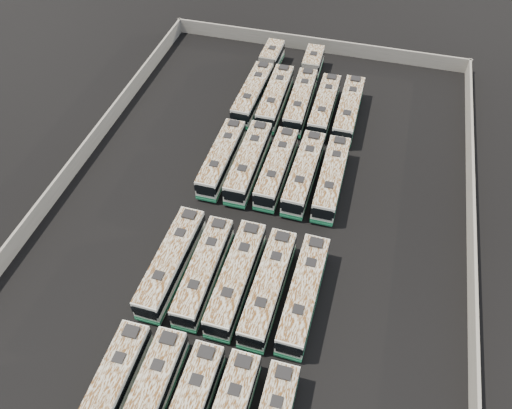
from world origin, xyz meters
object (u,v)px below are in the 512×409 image
Objects in this scene: bus_midfront_center at (236,278)px; bus_midback_right at (304,173)px; bus_back_left at (275,98)px; bus_back_center at (305,88)px; bus_midfront_left at (204,271)px; bus_midback_left at (249,162)px; bus_midback_center at (277,168)px; bus_back_far_left at (259,81)px; bus_midback_far_right at (331,178)px; bus_midback_far_left at (222,158)px; bus_back_far_right at (348,110)px; bus_back_right at (324,106)px; bus_front_far_left at (108,395)px; bus_midfront_far_left at (172,262)px; bus_front_left at (147,404)px; bus_midfront_right at (268,287)px; bus_midfront_far_right at (304,294)px.

bus_midfront_center is 1.01× the size of bus_midback_right.
bus_back_left is 4.69m from bus_back_center.
bus_midback_left is at bearing 89.79° from bus_midfront_left.
bus_midback_center is 3.18m from bus_midback_right.
bus_back_center is at bearing 2.13° from bus_back_far_left.
bus_midback_right is at bearing 179.97° from bus_midback_far_right.
bus_midback_far_left is at bearing -178.20° from bus_midback_right.
bus_back_far_left is 1.54× the size of bus_back_far_right.
bus_back_center is at bearing 134.33° from bus_back_right.
bus_midfront_far_left is (-0.02, 13.36, 0.03)m from bus_front_far_left.
bus_back_right is at bearing -178.96° from bus_back_far_right.
bus_midfront_far_left is at bearing -114.26° from bus_back_far_right.
bus_back_far_right is at bearing 89.78° from bus_midback_far_right.
bus_midback_center is at bearing -115.95° from bus_back_far_right.
bus_front_left is 13.53m from bus_midfront_far_left.
bus_midfront_far_left is 9.72m from bus_midfront_right.
bus_midfront_far_left is at bearing -179.30° from bus_midfront_far_right.
bus_midback_far_left is 0.96× the size of bus_midback_left.
bus_midback_right is at bearing -0.49° from bus_midback_left.
bus_back_center is at bearing 90.82° from bus_midback_center.
bus_back_far_right reaches higher than bus_back_right.
bus_front_far_left is 16.31m from bus_midfront_right.
bus_midfront_right is 28.74m from bus_back_right.
bus_midfront_far_right reaches higher than bus_midback_right.
bus_front_left is 41.68m from bus_back_left.
bus_midfront_far_left is 1.02× the size of bus_back_far_right.
bus_midfront_left is 0.63× the size of bus_back_center.
bus_midfront_center is 6.46m from bus_midfront_far_right.
bus_midfront_right is at bearing -78.19° from bus_back_left.
bus_midfront_right is at bearing -90.11° from bus_back_right.
bus_front_left is 42.15m from bus_back_right.
bus_back_left reaches higher than bus_back_far_left.
bus_front_left is 0.99× the size of bus_back_left.
bus_back_center is (3.20, 31.96, 0.02)m from bus_midfront_left.
bus_back_left is at bearing -45.53° from bus_back_far_left.
bus_front_left reaches higher than bus_back_far_right.
bus_front_left is 1.00× the size of bus_back_far_right.
bus_midfront_far_right is at bearing -0.22° from bus_midfront_left.
bus_back_right is (3.26, 28.56, -0.08)m from bus_midfront_center.
bus_back_center is at bearing 85.21° from bus_front_left.
bus_midfront_left is 0.97× the size of bus_midback_right.
bus_midfront_far_left is 1.04× the size of bus_midfront_left.
bus_midfront_center reaches higher than bus_front_left.
bus_midfront_right is 1.03× the size of bus_midback_center.
bus_midfront_far_left is 0.66× the size of bus_back_far_left.
bus_back_right is at bearing 76.84° from bus_midfront_left.
bus_midback_right reaches higher than bus_back_far_right.
bus_front_far_left reaches higher than bus_back_center.
bus_front_far_left is 1.03× the size of bus_midback_far_left.
bus_back_far_left is 1.53× the size of bus_back_left.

